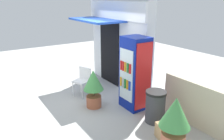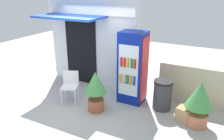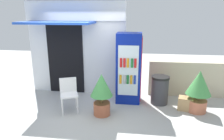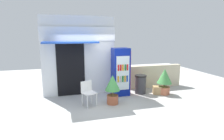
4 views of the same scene
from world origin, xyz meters
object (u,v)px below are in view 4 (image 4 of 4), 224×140
(drink_cooler, at_px, (121,72))
(potted_plant_near_shop, at_px, (113,87))
(trash_bin, at_px, (140,84))
(potted_plant_curbside, at_px, (164,79))
(cardboard_box, at_px, (158,90))
(plastic_chair, at_px, (88,91))

(drink_cooler, relative_size, potted_plant_near_shop, 1.83)
(potted_plant_near_shop, height_order, trash_bin, potted_plant_near_shop)
(potted_plant_curbside, height_order, cardboard_box, potted_plant_curbside)
(drink_cooler, distance_m, trash_bin, 1.04)
(plastic_chair, relative_size, potted_plant_near_shop, 0.81)
(drink_cooler, height_order, plastic_chair, drink_cooler)
(trash_bin, relative_size, cardboard_box, 2.13)
(drink_cooler, xyz_separation_m, trash_bin, (0.87, -0.06, -0.58))
(potted_plant_near_shop, xyz_separation_m, trash_bin, (1.48, 0.86, -0.23))
(potted_plant_near_shop, bearing_deg, cardboard_box, 14.21)
(potted_plant_near_shop, bearing_deg, potted_plant_curbside, 11.52)
(potted_plant_curbside, xyz_separation_m, cardboard_box, (-0.26, 0.05, -0.46))
(plastic_chair, bearing_deg, potted_plant_near_shop, -6.87)
(drink_cooler, bearing_deg, trash_bin, -3.67)
(plastic_chair, distance_m, trash_bin, 2.47)
(plastic_chair, xyz_separation_m, potted_plant_curbside, (3.26, 0.38, 0.11))
(potted_plant_near_shop, xyz_separation_m, cardboard_box, (2.13, 0.54, -0.46))
(drink_cooler, distance_m, cardboard_box, 1.76)
(plastic_chair, relative_size, trash_bin, 1.09)
(trash_bin, height_order, cardboard_box, trash_bin)
(drink_cooler, distance_m, potted_plant_curbside, 1.86)
(plastic_chair, height_order, potted_plant_near_shop, potted_plant_near_shop)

